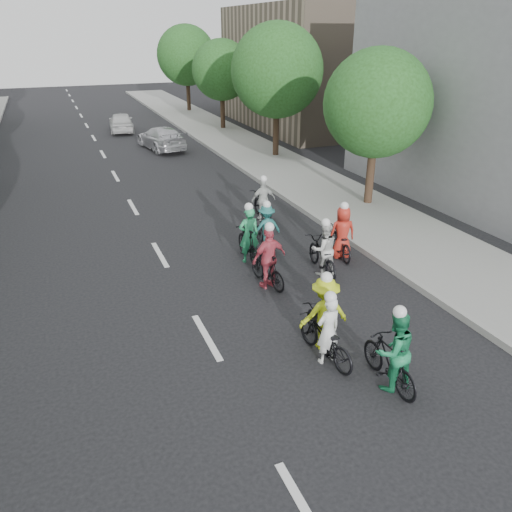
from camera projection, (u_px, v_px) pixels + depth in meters
ground at (207, 337)px, 11.54m from camera, size 120.00×120.00×0.00m
sidewalk_right at (310, 184)px, 22.68m from camera, size 4.00×80.00×0.15m
curb_right at (271, 188)px, 22.00m from camera, size 0.18×80.00×0.18m
bldg_se at (320, 67)px, 35.60m from camera, size 10.00×14.00×8.00m
tree_r_0 at (377, 104)px, 18.48m from camera, size 4.00×4.00×5.97m
tree_r_1 at (277, 71)px, 25.83m from camera, size 4.80×4.80×6.93m
tree_r_2 at (222, 70)px, 33.64m from camera, size 4.00×4.00×5.97m
tree_r_3 at (186, 55)px, 40.99m from camera, size 4.80×4.80×6.93m
cyclist_0 at (326, 337)px, 10.55m from camera, size 0.86×1.90×1.69m
cyclist_1 at (392, 356)px, 9.70m from camera, size 0.83×1.72×1.85m
cyclist_2 at (323, 319)px, 10.97m from camera, size 1.16×1.69×1.85m
cyclist_3 at (268, 263)px, 13.56m from camera, size 1.08×1.67×1.89m
cyclist_4 at (341, 238)px, 15.39m from camera, size 0.96×1.88×1.80m
cyclist_5 at (248, 241)px, 15.09m from camera, size 0.65×1.80×1.88m
cyclist_6 at (323, 254)px, 14.33m from camera, size 0.92×2.02×1.71m
cyclist_7 at (266, 230)px, 16.00m from camera, size 0.95×1.54×1.62m
cyclist_8 at (263, 204)px, 18.44m from camera, size 0.93×1.94×1.70m
follow_car_lead at (161, 138)px, 29.32m from camera, size 2.49×4.71×1.30m
follow_car_trail at (121, 122)px, 34.31m from camera, size 1.94×4.00×1.31m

